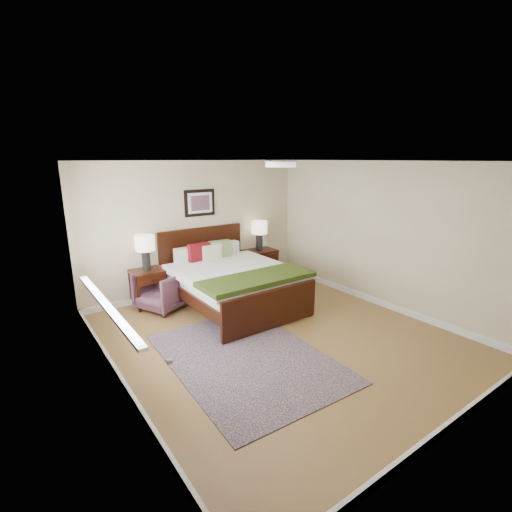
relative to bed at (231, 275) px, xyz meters
The scene contains 18 objects.
floor 1.49m from the bed, 92.46° to the right, with size 5.00×5.00×0.00m, color olive.
back_wall 1.32m from the bed, 93.01° to the left, with size 4.50×0.04×2.50m, color beige.
front_wall 3.94m from the bed, 90.87° to the right, with size 4.50×0.04×2.50m, color beige.
left_wall 2.77m from the bed, 149.21° to the right, with size 0.04×5.00×2.50m, color beige.
right_wall 2.68m from the bed, 32.13° to the right, with size 0.04×5.00×2.50m, color beige.
ceiling 2.37m from the bed, 92.46° to the right, with size 4.50×5.00×0.02m, color white.
window 2.49m from the bed, 163.31° to the right, with size 0.11×2.72×1.32m.
door 3.91m from the bed, 126.22° to the right, with size 0.06×1.00×2.18m.
ceil_fixture 2.35m from the bed, 92.46° to the right, with size 0.44×0.44×0.08m.
bed is the anchor object (origin of this frame).
wall_art 1.59m from the bed, 89.96° to the left, with size 0.62×0.05×0.50m.
nightstand_left 1.46m from the bed, 143.38° to the left, with size 0.55×0.49×0.65m.
nightstand_right 1.54m from the bed, 35.14° to the left, with size 0.67×0.50×0.66m.
lamp_left 1.56m from the bed, 142.70° to the left, with size 0.33×0.33×0.61m.
lamp_right 1.62m from the bed, 35.59° to the left, with size 0.33×0.33×0.61m.
armchair 1.22m from the bed, 150.28° to the left, with size 0.72×0.74×0.68m, color brown.
rug_persian 1.88m from the bed, 115.82° to the right, with size 1.85×2.62×0.01m, color #0C143D.
rug_navy 1.32m from the bed, ahead, with size 0.88×1.32×0.01m, color black.
Camera 1 is at (-3.15, -3.86, 2.54)m, focal length 26.00 mm.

